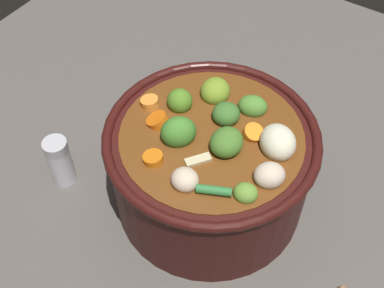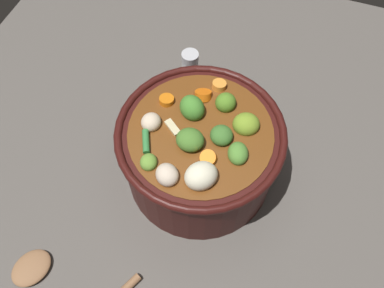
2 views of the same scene
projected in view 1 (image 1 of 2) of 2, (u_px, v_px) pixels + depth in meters
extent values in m
plane|color=#514C47|center=(209.00, 197.00, 0.71)|extent=(1.10, 1.10, 0.00)
cylinder|color=#38110F|center=(210.00, 169.00, 0.66)|extent=(0.25, 0.25, 0.13)
torus|color=#38110F|center=(212.00, 136.00, 0.61)|extent=(0.27, 0.27, 0.01)
cylinder|color=brown|center=(210.00, 167.00, 0.66)|extent=(0.22, 0.22, 0.13)
ellipsoid|color=#3D6E2C|center=(225.00, 113.00, 0.62)|extent=(0.05, 0.05, 0.03)
ellipsoid|color=#4F8632|center=(253.00, 106.00, 0.63)|extent=(0.04, 0.05, 0.03)
ellipsoid|color=#43822C|center=(178.00, 132.00, 0.60)|extent=(0.06, 0.06, 0.04)
ellipsoid|color=#508024|center=(180.00, 101.00, 0.64)|extent=(0.05, 0.05, 0.03)
ellipsoid|color=#47772B|center=(227.00, 142.00, 0.59)|extent=(0.04, 0.04, 0.03)
ellipsoid|color=olive|center=(215.00, 91.00, 0.65)|extent=(0.05, 0.05, 0.03)
ellipsoid|color=olive|center=(245.00, 193.00, 0.55)|extent=(0.03, 0.03, 0.02)
cylinder|color=orange|center=(158.00, 121.00, 0.62)|extent=(0.04, 0.04, 0.02)
cylinder|color=orange|center=(153.00, 159.00, 0.58)|extent=(0.02, 0.03, 0.02)
cylinder|color=orange|center=(150.00, 104.00, 0.64)|extent=(0.03, 0.03, 0.02)
cylinder|color=orange|center=(252.00, 134.00, 0.61)|extent=(0.03, 0.03, 0.02)
ellipsoid|color=beige|center=(269.00, 175.00, 0.56)|extent=(0.05, 0.05, 0.03)
ellipsoid|color=beige|center=(185.00, 180.00, 0.56)|extent=(0.03, 0.04, 0.03)
ellipsoid|color=beige|center=(278.00, 142.00, 0.59)|extent=(0.06, 0.06, 0.04)
cylinder|color=#32793A|center=(214.00, 190.00, 0.55)|extent=(0.03, 0.04, 0.01)
cube|color=beige|center=(198.00, 160.00, 0.58)|extent=(0.03, 0.03, 0.01)
cylinder|color=silver|center=(61.00, 165.00, 0.71)|extent=(0.03, 0.03, 0.07)
cylinder|color=#B7B7BC|center=(55.00, 146.00, 0.68)|extent=(0.03, 0.03, 0.01)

